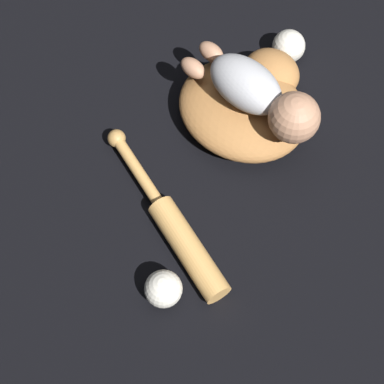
{
  "coord_description": "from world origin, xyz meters",
  "views": [
    {
      "loc": [
        0.42,
        -0.67,
        1.22
      ],
      "look_at": [
        0.04,
        -0.26,
        0.07
      ],
      "focal_mm": 60.0,
      "sensor_mm": 36.0,
      "label": 1
    }
  ],
  "objects_px": {
    "baseball_glove": "(247,103)",
    "baseball": "(163,289)",
    "baby_figure": "(261,95)",
    "baseball_spare": "(289,46)",
    "baseball_bat": "(176,229)"
  },
  "relations": [
    {
      "from": "baseball_glove",
      "to": "baseball",
      "type": "relative_size",
      "value": 4.41
    },
    {
      "from": "baby_figure",
      "to": "baseball",
      "type": "xyz_separation_m",
      "value": [
        0.11,
        -0.41,
        -0.1
      ]
    },
    {
      "from": "baby_figure",
      "to": "baseball_spare",
      "type": "height_order",
      "value": "baby_figure"
    },
    {
      "from": "baseball",
      "to": "baseball_bat",
      "type": "bearing_deg",
      "value": 122.62
    },
    {
      "from": "baseball_glove",
      "to": "baby_figure",
      "type": "height_order",
      "value": "baby_figure"
    },
    {
      "from": "baseball_bat",
      "to": "baseball",
      "type": "height_order",
      "value": "baseball"
    },
    {
      "from": "baseball_glove",
      "to": "baseball_bat",
      "type": "relative_size",
      "value": 0.77
    },
    {
      "from": "baseball_glove",
      "to": "baseball_spare",
      "type": "height_order",
      "value": "baseball_glove"
    },
    {
      "from": "baseball_spare",
      "to": "baseball_bat",
      "type": "bearing_deg",
      "value": -76.63
    },
    {
      "from": "baseball",
      "to": "baby_figure",
      "type": "bearing_deg",
      "value": 105.15
    },
    {
      "from": "baseball_glove",
      "to": "baby_figure",
      "type": "bearing_deg",
      "value": -24.21
    },
    {
      "from": "baseball_bat",
      "to": "baseball_spare",
      "type": "height_order",
      "value": "baseball_spare"
    },
    {
      "from": "baseball",
      "to": "baseball_spare",
      "type": "bearing_deg",
      "value": 107.15
    },
    {
      "from": "baseball_glove",
      "to": "baseball_bat",
      "type": "bearing_deg",
      "value": -75.07
    },
    {
      "from": "baby_figure",
      "to": "baseball",
      "type": "bearing_deg",
      "value": -74.85
    }
  ]
}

